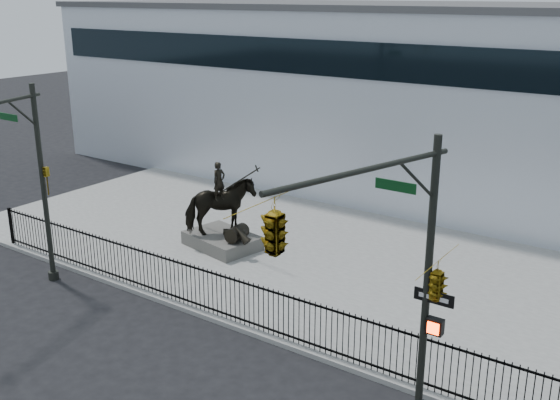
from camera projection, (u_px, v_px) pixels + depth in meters
The scene contains 8 objects.
ground at pixel (196, 338), 19.53m from camera, with size 120.00×120.00×0.00m, color black.
plaza at pixel (319, 260), 24.97m from camera, with size 30.00×12.00×0.15m, color gray.
building at pixel (454, 100), 33.76m from camera, with size 44.00×14.00×9.00m, color silver.
picket_fence at pixel (222, 295), 20.23m from camera, with size 22.10×0.10×1.50m.
statue_plinth at pixel (222, 241), 26.00m from camera, with size 2.84×1.95×0.53m, color #514E4A.
equestrian_statue at pixel (222, 208), 25.54m from camera, with size 3.58×2.58×3.08m.
traffic_signal_left at pixel (25, 177), 21.51m from camera, with size 1.52×4.84×7.00m.
traffic_signal_right at pixel (362, 257), 12.96m from camera, with size 2.17×6.86×7.00m.
Camera 1 is at (12.02, -12.76, 9.86)m, focal length 42.00 mm.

